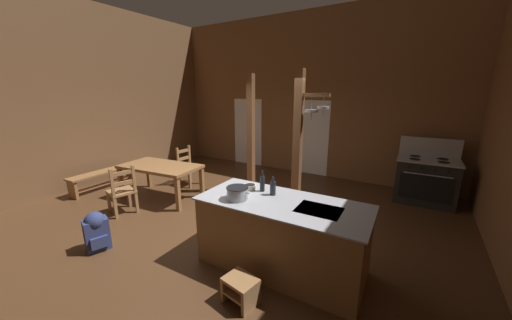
% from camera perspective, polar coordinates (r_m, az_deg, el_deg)
% --- Properties ---
extents(ground_plane, '(8.70, 8.20, 0.10)m').
position_cam_1_polar(ground_plane, '(5.01, -7.99, -13.56)').
color(ground_plane, '#4C301C').
extents(wall_back, '(8.70, 0.14, 4.30)m').
position_cam_1_polar(wall_back, '(7.70, 9.93, 13.21)').
color(wall_back, brown).
rests_on(wall_back, ground_plane).
extents(wall_left, '(0.14, 8.20, 4.30)m').
position_cam_1_polar(wall_left, '(7.67, -33.04, 11.14)').
color(wall_left, brown).
rests_on(wall_left, ground_plane).
extents(glazed_door_back_left, '(1.00, 0.01, 2.05)m').
position_cam_1_polar(glazed_door_back_left, '(8.56, -1.75, 5.94)').
color(glazed_door_back_left, white).
rests_on(glazed_door_back_left, ground_plane).
extents(glazed_panel_back_right, '(0.84, 0.01, 2.05)m').
position_cam_1_polar(glazed_panel_back_right, '(7.60, 12.12, 4.54)').
color(glazed_panel_back_right, white).
rests_on(glazed_panel_back_right, ground_plane).
extents(kitchen_island, '(2.19, 1.02, 0.94)m').
position_cam_1_polar(kitchen_island, '(3.65, 5.41, -15.57)').
color(kitchen_island, olive).
rests_on(kitchen_island, ground_plane).
extents(stove_range, '(1.15, 0.84, 1.32)m').
position_cam_1_polar(stove_range, '(6.68, 32.29, -3.57)').
color(stove_range, black).
rests_on(stove_range, ground_plane).
extents(support_post_with_pot_rack, '(0.59, 0.23, 2.65)m').
position_cam_1_polar(support_post_with_pot_rack, '(4.77, 9.15, 3.62)').
color(support_post_with_pot_rack, brown).
rests_on(support_post_with_pot_rack, ground_plane).
extents(support_post_center, '(0.14, 0.14, 2.65)m').
position_cam_1_polar(support_post_center, '(6.07, -1.09, 5.30)').
color(support_post_center, brown).
rests_on(support_post_center, ground_plane).
extents(step_stool, '(0.40, 0.34, 0.30)m').
position_cam_1_polar(step_stool, '(3.29, -3.29, -25.58)').
color(step_stool, '#9E7044').
rests_on(step_stool, ground_plane).
extents(dining_table, '(1.79, 1.08, 0.74)m').
position_cam_1_polar(dining_table, '(6.17, -19.62, -1.83)').
color(dining_table, olive).
rests_on(dining_table, ground_plane).
extents(ladderback_chair_near_window, '(0.45, 0.45, 0.95)m').
position_cam_1_polar(ladderback_chair_near_window, '(6.93, -14.23, -1.39)').
color(ladderback_chair_near_window, '#9E7044').
rests_on(ladderback_chair_near_window, ground_plane).
extents(ladderback_chair_by_post, '(0.54, 0.54, 0.95)m').
position_cam_1_polar(ladderback_chair_by_post, '(5.71, -26.52, -5.94)').
color(ladderback_chair_by_post, '#9E7044').
rests_on(ladderback_chair_by_post, ground_plane).
extents(bench_along_left_wall, '(0.43, 1.56, 0.44)m').
position_cam_1_polar(bench_along_left_wall, '(7.41, -29.62, -3.03)').
color(bench_along_left_wall, olive).
rests_on(bench_along_left_wall, ground_plane).
extents(backpack, '(0.36, 0.37, 0.60)m').
position_cam_1_polar(backpack, '(4.70, -30.79, -12.63)').
color(backpack, navy).
rests_on(backpack, ground_plane).
extents(stockpot_on_counter, '(0.35, 0.29, 0.17)m').
position_cam_1_polar(stockpot_on_counter, '(3.48, -3.95, -7.04)').
color(stockpot_on_counter, '#A8AAB2').
rests_on(stockpot_on_counter, kitchen_island).
extents(mixing_bowl_on_counter, '(0.18, 0.18, 0.06)m').
position_cam_1_polar(mixing_bowl_on_counter, '(3.84, -1.26, -5.71)').
color(mixing_bowl_on_counter, silver).
rests_on(mixing_bowl_on_counter, kitchen_island).
extents(bottle_tall_on_counter, '(0.08, 0.08, 0.25)m').
position_cam_1_polar(bottle_tall_on_counter, '(3.61, 3.60, -5.89)').
color(bottle_tall_on_counter, '#1E2328').
rests_on(bottle_tall_on_counter, kitchen_island).
extents(bottle_short_on_counter, '(0.07, 0.07, 0.30)m').
position_cam_1_polar(bottle_short_on_counter, '(3.73, 1.35, -4.90)').
color(bottle_short_on_counter, '#1E2328').
rests_on(bottle_short_on_counter, kitchen_island).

